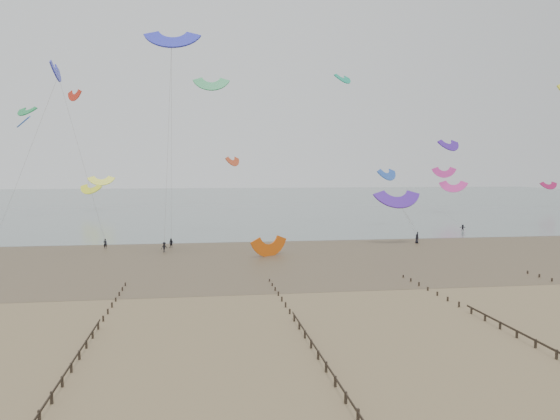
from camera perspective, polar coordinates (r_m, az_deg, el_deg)
The scene contains 7 objects.
ground at distance 58.64m, azimuth -3.51°, elevation -9.99°, with size 500.00×500.00×0.00m, color brown.
sea_and_shore at distance 92.16m, azimuth -7.91°, elevation -4.74°, with size 500.00×665.00×0.03m.
groynes at distance 41.07m, azimuth 4.67°, elevation -15.66°, with size 72.16×50.16×1.00m.
kitesurfer_lead at distance 104.15m, azimuth -17.80°, elevation -3.36°, with size 0.66×0.43×1.81m, color black.
kitesurfers at distance 109.48m, azimuth 6.56°, elevation -2.84°, with size 128.31×23.74×1.83m.
grounded_kite at distance 90.95m, azimuth -1.11°, elevation -4.83°, with size 6.34×3.32×4.83m, color #D9550D, non-canonical shape.
kites_airborne at distance 150.14m, azimuth -8.76°, elevation 6.63°, with size 232.44×118.58×37.18m.
Camera 1 is at (-4.84, -56.61, 14.52)m, focal length 35.00 mm.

